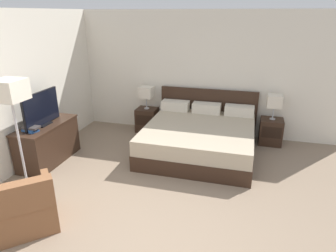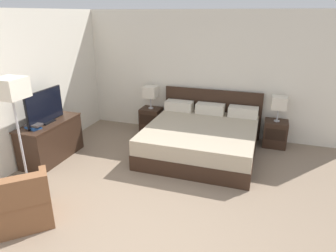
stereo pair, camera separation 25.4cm
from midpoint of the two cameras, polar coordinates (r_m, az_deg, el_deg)
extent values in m
cube|color=silver|center=(6.49, 4.25, 9.83)|extent=(6.25, 0.06, 2.60)
cube|color=silver|center=(5.63, -27.61, 5.82)|extent=(0.06, 5.69, 2.60)
cube|color=#332116|center=(5.73, 4.59, -3.92)|extent=(1.99, 2.03, 0.28)
cube|color=tan|center=(5.62, 4.67, -1.36)|extent=(1.97, 2.01, 0.27)
cube|color=#332116|center=(6.55, 6.44, 2.69)|extent=(2.07, 0.05, 1.01)
cube|color=beige|center=(6.46, 0.30, 3.91)|extent=(0.58, 0.28, 0.20)
cube|color=beige|center=(6.32, 6.21, 3.42)|extent=(0.58, 0.28, 0.20)
cube|color=beige|center=(6.26, 12.30, 2.87)|extent=(0.58, 0.28, 0.20)
cube|color=#332116|center=(6.77, -5.09, 1.18)|extent=(0.45, 0.40, 0.53)
cube|color=black|center=(6.58, -5.69, 1.06)|extent=(0.38, 0.01, 0.23)
cube|color=#332116|center=(6.39, 17.91, -1.01)|extent=(0.45, 0.40, 0.53)
cube|color=black|center=(6.19, 18.01, -1.21)|extent=(0.38, 0.01, 0.23)
cylinder|color=#B7B7BC|center=(6.69, -5.16, 3.38)|extent=(0.11, 0.11, 0.02)
cylinder|color=#B7B7BC|center=(6.65, -5.20, 4.44)|extent=(0.02, 0.02, 0.24)
cube|color=beige|center=(6.59, -5.26, 6.44)|extent=(0.28, 0.28, 0.24)
cylinder|color=#B7B7BC|center=(6.30, 18.18, 1.30)|extent=(0.11, 0.11, 0.02)
cylinder|color=#B7B7BC|center=(6.26, 18.31, 2.40)|extent=(0.02, 0.02, 0.24)
cube|color=beige|center=(6.19, 18.56, 4.51)|extent=(0.28, 0.28, 0.24)
cube|color=#332116|center=(5.79, -23.09, -2.99)|extent=(0.51, 1.20, 0.71)
cube|color=#382419|center=(5.67, -23.57, 0.20)|extent=(0.52, 1.24, 0.02)
cube|color=black|center=(5.64, -23.81, 0.30)|extent=(0.18, 0.27, 0.02)
cube|color=black|center=(5.55, -24.23, 3.06)|extent=(0.04, 0.87, 0.57)
cube|color=black|center=(5.54, -24.07, 3.05)|extent=(0.01, 0.85, 0.55)
cube|color=#234C8E|center=(5.41, -25.90, -0.83)|extent=(0.26, 0.21, 0.03)
cube|color=#234C8E|center=(5.41, -26.01, -0.55)|extent=(0.20, 0.20, 0.03)
cube|color=#383333|center=(5.38, -25.91, -0.26)|extent=(0.26, 0.17, 0.03)
cube|color=brown|center=(4.32, -27.02, -14.37)|extent=(0.96, 0.96, 0.40)
cube|color=brown|center=(3.89, -27.78, -11.89)|extent=(0.61, 0.58, 0.36)
cube|color=brown|center=(4.17, -23.60, -10.41)|extent=(0.49, 0.52, 0.18)
cylinder|color=#B7B7BC|center=(5.06, -26.26, -11.44)|extent=(0.28, 0.28, 0.02)
cylinder|color=#B7B7BC|center=(4.74, -27.64, -3.97)|extent=(0.03, 0.03, 1.42)
cube|color=beige|center=(4.49, -29.44, 5.98)|extent=(0.37, 0.37, 0.28)
camera|label=1|loc=(0.13, -91.46, -0.55)|focal=32.00mm
camera|label=2|loc=(0.13, 88.54, 0.55)|focal=32.00mm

